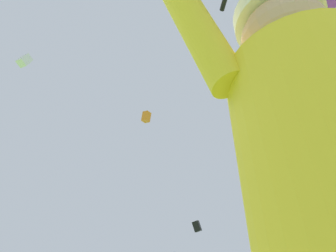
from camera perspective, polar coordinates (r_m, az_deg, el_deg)
name	(u,v)px	position (r m, az deg, el deg)	size (l,w,h in m)	color
distant_kite_black_mid_left	(197,226)	(22.38, 5.63, -18.81)	(0.79, 0.70, 0.88)	black
distant_kite_white_high_left	(24,61)	(18.41, -26.08, 11.34)	(0.75, 0.79, 0.86)	white
distant_kite_white_high_right	(275,186)	(25.47, 20.07, -10.82)	(0.93, 1.03, 2.10)	white
distant_kite_orange_mid_right	(146,117)	(33.71, -4.25, 1.78)	(1.14, 1.25, 1.36)	orange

